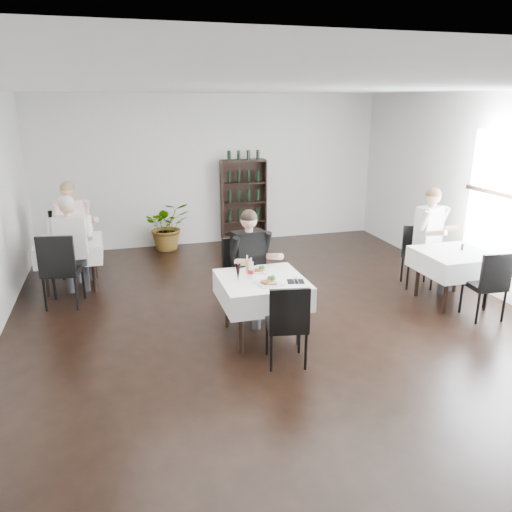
{
  "coord_description": "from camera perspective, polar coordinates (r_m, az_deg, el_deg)",
  "views": [
    {
      "loc": [
        -1.96,
        -5.51,
        2.86
      ],
      "look_at": [
        -0.32,
        0.2,
        1.0
      ],
      "focal_mm": 35.0,
      "sensor_mm": 36.0,
      "label": 1
    }
  ],
  "objects": [
    {
      "name": "pilsner_lager",
      "position": [
        6.11,
        -1.01,
        -1.44
      ],
      "size": [
        0.07,
        0.07,
        0.29
      ],
      "color": "gold",
      "rests_on": "main_table"
    },
    {
      "name": "coke_bottle",
      "position": [
        6.09,
        -0.59,
        -1.65
      ],
      "size": [
        0.07,
        0.07,
        0.26
      ],
      "color": "silver",
      "rests_on": "main_table"
    },
    {
      "name": "pilsner_dark",
      "position": [
        5.98,
        -2.08,
        -1.92
      ],
      "size": [
        0.07,
        0.07,
        0.28
      ],
      "color": "black",
      "rests_on": "main_table"
    },
    {
      "name": "right_chair_near",
      "position": [
        7.35,
        25.08,
        -2.62
      ],
      "size": [
        0.48,
        0.49,
        0.97
      ],
      "color": "black",
      "rests_on": "ground"
    },
    {
      "name": "plate_far",
      "position": [
        6.36,
        0.46,
        -1.66
      ],
      "size": [
        0.29,
        0.29,
        0.07
      ],
      "color": "white",
      "rests_on": "main_table"
    },
    {
      "name": "room_shell",
      "position": [
        6.01,
        3.44,
        4.26
      ],
      "size": [
        9.0,
        9.0,
        9.0
      ],
      "color": "black",
      "rests_on": "ground"
    },
    {
      "name": "potted_tree",
      "position": [
        10.05,
        -10.07,
        3.43
      ],
      "size": [
        0.92,
        0.81,
        0.97
      ],
      "primitive_type": "imported",
      "rotation": [
        0.0,
        0.0,
        0.06
      ],
      "color": "#1F511B",
      "rests_on": "ground"
    },
    {
      "name": "plate_near",
      "position": [
        5.94,
        1.51,
        -3.02
      ],
      "size": [
        0.33,
        0.33,
        0.09
      ],
      "color": "white",
      "rests_on": "main_table"
    },
    {
      "name": "diner_main",
      "position": [
        6.56,
        -0.49,
        -0.21
      ],
      "size": [
        0.63,
        0.66,
        1.51
      ],
      "color": "#3B3C42",
      "rests_on": "ground"
    },
    {
      "name": "left_table",
      "position": [
        8.35,
        -20.51,
        0.69
      ],
      "size": [
        0.98,
        0.98,
        0.77
      ],
      "color": "black",
      "rests_on": "ground"
    },
    {
      "name": "left_chair_far",
      "position": [
        9.07,
        -20.65,
        1.97
      ],
      "size": [
        0.63,
        0.64,
        1.1
      ],
      "color": "black",
      "rests_on": "ground"
    },
    {
      "name": "wine_shelf",
      "position": [
        10.35,
        -1.43,
        6.15
      ],
      "size": [
        0.9,
        0.28,
        1.75
      ],
      "color": "black",
      "rests_on": "ground"
    },
    {
      "name": "diner_left_far",
      "position": [
        8.77,
        -20.2,
        3.59
      ],
      "size": [
        0.72,
        0.76,
        1.61
      ],
      "color": "#3B3C42",
      "rests_on": "ground"
    },
    {
      "name": "main_chair_far",
      "position": [
        6.84,
        -1.46,
        -1.77
      ],
      "size": [
        0.59,
        0.6,
        1.08
      ],
      "color": "black",
      "rests_on": "ground"
    },
    {
      "name": "diner_left_near",
      "position": [
        7.74,
        -20.34,
        1.76
      ],
      "size": [
        0.6,
        0.6,
        1.59
      ],
      "color": "#3B3C42",
      "rests_on": "ground"
    },
    {
      "name": "napkin_cutlery",
      "position": [
        6.03,
        4.55,
        -2.89
      ],
      "size": [
        0.23,
        0.22,
        0.02
      ],
      "color": "black",
      "rests_on": "main_table"
    },
    {
      "name": "diner_right_far",
      "position": [
        8.25,
        19.69,
        2.78
      ],
      "size": [
        0.7,
        0.74,
        1.59
      ],
      "color": "#3B3C42",
      "rests_on": "ground"
    },
    {
      "name": "main_table",
      "position": [
        6.18,
        0.66,
        -3.87
      ],
      "size": [
        1.03,
        1.03,
        0.77
      ],
      "color": "black",
      "rests_on": "ground"
    },
    {
      "name": "pepper_mill",
      "position": [
        7.87,
        22.51,
        0.96
      ],
      "size": [
        0.05,
        0.05,
        0.09
      ],
      "primitive_type": "cylinder",
      "rotation": [
        0.0,
        0.0,
        0.42
      ],
      "color": "black",
      "rests_on": "right_table"
    },
    {
      "name": "right_chair_far",
      "position": [
        8.37,
        17.93,
        0.41
      ],
      "size": [
        0.54,
        0.55,
        0.94
      ],
      "color": "black",
      "rests_on": "ground"
    },
    {
      "name": "main_chair_near",
      "position": [
        5.53,
        3.63,
        -7.35
      ],
      "size": [
        0.51,
        0.52,
        0.97
      ],
      "color": "black",
      "rests_on": "ground"
    },
    {
      "name": "left_chair_near",
      "position": [
        7.56,
        -21.48,
        -1.07
      ],
      "size": [
        0.58,
        0.59,
        1.1
      ],
      "color": "black",
      "rests_on": "ground"
    },
    {
      "name": "right_table",
      "position": [
        7.78,
        21.66,
        -0.62
      ],
      "size": [
        0.98,
        0.98,
        0.77
      ],
      "color": "black",
      "rests_on": "ground"
    }
  ]
}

